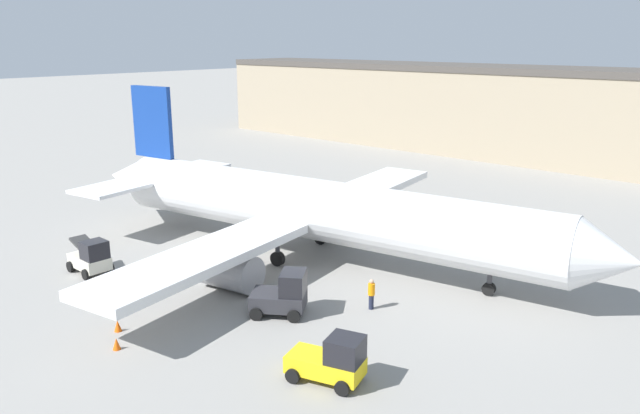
{
  "coord_description": "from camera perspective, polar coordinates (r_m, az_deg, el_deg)",
  "views": [
    {
      "loc": [
        24.51,
        -27.59,
        13.37
      ],
      "look_at": [
        0.0,
        0.0,
        3.35
      ],
      "focal_mm": 35.0,
      "sensor_mm": 36.0,
      "label": 1
    }
  ],
  "objects": [
    {
      "name": "ground_plane",
      "position": [
        39.26,
        0.0,
        -4.73
      ],
      "size": [
        400.0,
        400.0,
        0.0
      ],
      "primitive_type": "plane",
      "color": "gray"
    },
    {
      "name": "terminal_building",
      "position": [
        79.54,
        11.96,
        8.94
      ],
      "size": [
        67.33,
        11.16,
        10.29
      ],
      "color": "gray",
      "rests_on": "ground_plane"
    },
    {
      "name": "airplane",
      "position": [
        38.78,
        -1.1,
        -0.24
      ],
      "size": [
        37.12,
        32.17,
        10.11
      ],
      "rotation": [
        0.0,
        0.0,
        0.16
      ],
      "color": "silver",
      "rests_on": "ground_plane"
    },
    {
      "name": "ground_crew_worker",
      "position": [
        32.03,
        4.72,
        -7.86
      ],
      "size": [
        0.36,
        0.36,
        1.62
      ],
      "rotation": [
        0.0,
        0.0,
        5.09
      ],
      "color": "#1E2338",
      "rests_on": "ground_plane"
    },
    {
      "name": "baggage_tug",
      "position": [
        31.4,
        -3.38,
        -8.02
      ],
      "size": [
        3.26,
        3.13,
        2.25
      ],
      "rotation": [
        0.0,
        0.0,
        0.59
      ],
      "color": "#2D2D33",
      "rests_on": "ground_plane"
    },
    {
      "name": "belt_loader_truck",
      "position": [
        38.94,
        -20.21,
        -4.36
      ],
      "size": [
        2.72,
        1.8,
        2.09
      ],
      "rotation": [
        0.0,
        0.0,
        -0.02
      ],
      "color": "beige",
      "rests_on": "ground_plane"
    },
    {
      "name": "pushback_tug",
      "position": [
        25.64,
        1.08,
        -13.86
      ],
      "size": [
        3.37,
        2.46,
        2.04
      ],
      "rotation": [
        0.0,
        0.0,
        0.29
      ],
      "color": "yellow",
      "rests_on": "ground_plane"
    },
    {
      "name": "safety_cone_near",
      "position": [
        31.37,
        -18.01,
        -10.29
      ],
      "size": [
        0.36,
        0.36,
        0.55
      ],
      "color": "#EF590F",
      "rests_on": "ground_plane"
    },
    {
      "name": "safety_cone_far",
      "position": [
        29.7,
        -18.11,
        -11.79
      ],
      "size": [
        0.36,
        0.36,
        0.55
      ],
      "color": "#EF590F",
      "rests_on": "ground_plane"
    }
  ]
}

